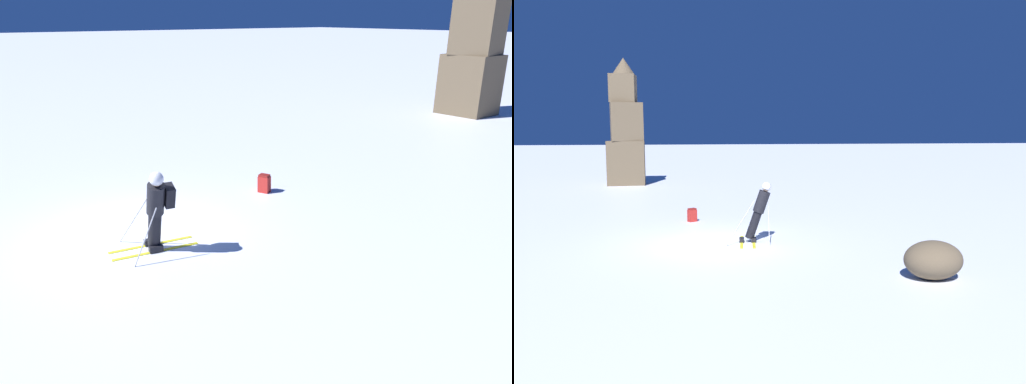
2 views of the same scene
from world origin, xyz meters
TOP-DOWN VIEW (x-y plane):
  - ground_plane at (0.00, 0.00)m, footprint 300.00×300.00m
  - skier at (1.29, -0.03)m, footprint 1.48×1.82m
  - rock_pillar at (-3.57, 18.80)m, footprint 2.31×2.03m
  - spare_backpack at (-0.43, 3.95)m, footprint 0.37×0.33m

SIDE VIEW (x-z plane):
  - ground_plane at x=0.00m, z-range 0.00..0.00m
  - spare_backpack at x=-0.43m, z-range -0.01..0.49m
  - skier at x=1.29m, z-range 0.09..1.94m
  - rock_pillar at x=-3.57m, z-range -0.65..7.36m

